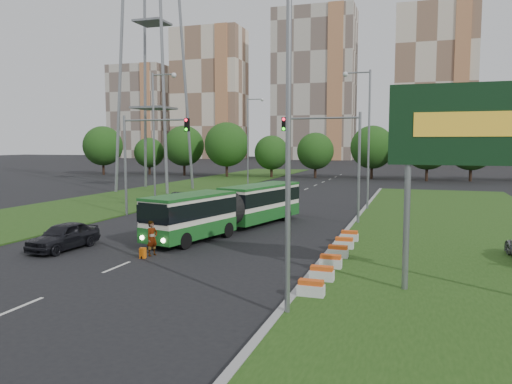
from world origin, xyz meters
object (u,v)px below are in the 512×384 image
(traffic_mast_median, at_px, (336,150))
(car_left_near, at_px, (64,236))
(transmission_pylon, at_px, (152,5))
(articulated_bus, at_px, (230,208))
(shopping_trolley, at_px, (143,253))
(traffic_mast_left, at_px, (143,149))
(billboard, at_px, (474,134))
(pedestrian, at_px, (152,238))
(car_left_far, at_px, (181,202))

(traffic_mast_median, relative_size, car_left_near, 1.81)
(transmission_pylon, height_order, articulated_bus, transmission_pylon)
(transmission_pylon, xyz_separation_m, shopping_trolley, (17.21, -32.01, -21.74))
(traffic_mast_left, bearing_deg, articulated_bus, -25.20)
(traffic_mast_left, distance_m, car_left_near, 13.56)
(traffic_mast_left, bearing_deg, billboard, -33.55)
(pedestrian, bearing_deg, car_left_near, 111.14)
(billboard, xyz_separation_m, traffic_mast_median, (-7.47, 16.00, -0.81))
(traffic_mast_left, height_order, pedestrian, traffic_mast_left)
(transmission_pylon, relative_size, articulated_bus, 2.95)
(traffic_mast_left, distance_m, car_left_far, 5.88)
(traffic_mast_median, distance_m, car_left_far, 14.52)
(traffic_mast_left, relative_size, car_left_far, 1.65)
(billboard, distance_m, traffic_mast_median, 17.68)
(traffic_mast_median, xyz_separation_m, car_left_near, (-12.75, -13.53, -4.60))
(traffic_mast_median, distance_m, articulated_bus, 8.96)
(billboard, height_order, traffic_mast_median, same)
(transmission_pylon, distance_m, car_left_far, 28.62)
(traffic_mast_median, xyz_separation_m, pedestrian, (-7.40, -13.33, -4.44))
(billboard, distance_m, traffic_mast_left, 27.16)
(traffic_mast_left, xyz_separation_m, car_left_far, (1.57, 3.38, -4.55))
(billboard, distance_m, car_left_far, 28.46)
(pedestrian, bearing_deg, billboard, -81.22)
(pedestrian, bearing_deg, transmission_pylon, 48.00)
(transmission_pylon, bearing_deg, pedestrian, -60.98)
(traffic_mast_left, relative_size, pedestrian, 4.39)
(billboard, relative_size, shopping_trolley, 15.19)
(traffic_mast_median, bearing_deg, car_left_near, -133.30)
(traffic_mast_median, xyz_separation_m, shopping_trolley, (-7.56, -14.01, -5.09))
(articulated_bus, distance_m, car_left_near, 10.61)
(billboard, distance_m, transmission_pylon, 49.47)
(traffic_mast_left, xyz_separation_m, transmission_pylon, (-9.62, 19.00, 16.65))
(billboard, xyz_separation_m, car_left_near, (-20.22, 2.47, -5.41))
(car_left_far, bearing_deg, shopping_trolley, -75.44)
(transmission_pylon, height_order, pedestrian, transmission_pylon)
(car_left_far, distance_m, shopping_trolley, 17.46)
(traffic_mast_left, xyz_separation_m, shopping_trolley, (7.59, -13.01, -5.09))
(car_left_far, height_order, pedestrian, pedestrian)
(billboard, relative_size, pedestrian, 4.39)
(billboard, bearing_deg, articulated_bus, 141.72)
(shopping_trolley, bearing_deg, car_left_far, 95.76)
(articulated_bus, bearing_deg, pedestrian, -84.46)
(billboard, relative_size, transmission_pylon, 0.18)
(articulated_bus, xyz_separation_m, pedestrian, (-1.21, -8.11, -0.59))
(traffic_mast_median, height_order, pedestrian, traffic_mast_median)
(traffic_mast_median, relative_size, articulated_bus, 0.54)
(transmission_pylon, relative_size, shopping_trolley, 83.57)
(billboard, bearing_deg, pedestrian, 169.80)
(transmission_pylon, height_order, car_left_near, transmission_pylon)
(traffic_mast_left, distance_m, pedestrian, 15.23)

